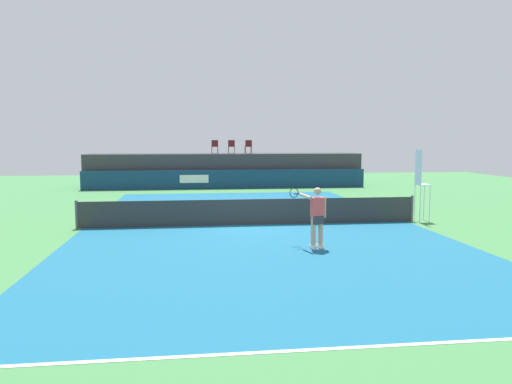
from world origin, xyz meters
The scene contains 14 objects.
ground_plane centered at (0.00, 3.00, 0.00)m, with size 48.00×48.00×0.00m, color #3D7A42.
court_inner centered at (0.00, 0.00, 0.00)m, with size 12.00×22.00×0.00m, color #16597A.
line_near_baseline centered at (0.00, -10.95, 0.01)m, with size 12.00×0.10×0.00m, color white.
sponsor_wall centered at (-0.01, 13.50, 0.60)m, with size 18.00×0.22×1.20m.
spectator_platform centered at (0.00, 15.30, 1.10)m, with size 18.00×2.80×2.20m, color #38383D.
spectator_chair_far_left centered at (-0.66, 15.48, 2.69)m, with size 0.45×0.45×0.89m.
spectator_chair_left centered at (0.45, 15.33, 2.69)m, with size 0.48×0.48×0.89m.
spectator_chair_center centered at (1.57, 15.15, 2.69)m, with size 0.45×0.45×0.89m.
umpire_chair centered at (6.50, -0.01, 1.59)m, with size 0.48×0.48×2.76m.
tennis_net centered at (0.00, 0.00, 0.47)m, with size 12.40×0.02×0.95m, color #2D2D2D.
net_post_near centered at (-6.20, 0.00, 0.50)m, with size 0.10×0.10×1.00m, color #4C4C51.
net_post_far centered at (6.20, 0.00, 0.50)m, with size 0.10×0.10×1.00m, color #4C4C51.
tennis_player centered at (1.41, -4.15, 0.96)m, with size 0.93×1.10×1.77m.
tennis_ball centered at (-0.49, 3.83, 0.04)m, with size 0.07×0.07×0.07m, color #D8EA33.
Camera 1 is at (-2.08, -17.89, 3.13)m, focal length 34.76 mm.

